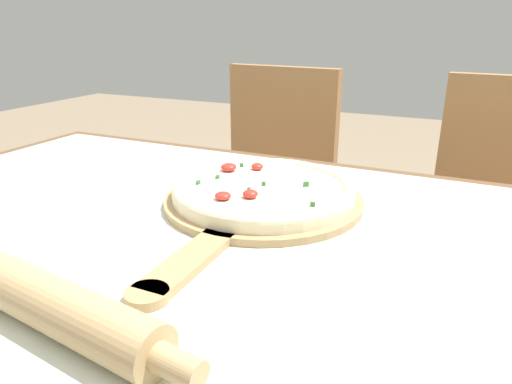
# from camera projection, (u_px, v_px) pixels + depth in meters

# --- Properties ---
(dining_table) EXTENTS (1.48, 0.81, 0.74)m
(dining_table) POSITION_uv_depth(u_px,v_px,m) (253.00, 297.00, 0.70)
(dining_table) COLOR brown
(dining_table) RESTS_ON ground_plane
(towel_cloth) EXTENTS (1.40, 0.73, 0.00)m
(towel_cloth) POSITION_uv_depth(u_px,v_px,m) (253.00, 233.00, 0.66)
(towel_cloth) COLOR silver
(towel_cloth) RESTS_ON dining_table
(pizza_peel) EXTENTS (0.33, 0.51, 0.01)m
(pizza_peel) POSITION_uv_depth(u_px,v_px,m) (258.00, 204.00, 0.75)
(pizza_peel) COLOR tan
(pizza_peel) RESTS_ON towel_cloth
(pizza) EXTENTS (0.30, 0.30, 0.03)m
(pizza) POSITION_uv_depth(u_px,v_px,m) (263.00, 189.00, 0.76)
(pizza) COLOR beige
(pizza) RESTS_ON pizza_peel
(rolling_pin) EXTENTS (0.40, 0.09, 0.05)m
(rolling_pin) POSITION_uv_depth(u_px,v_px,m) (41.00, 298.00, 0.45)
(rolling_pin) COLOR tan
(rolling_pin) RESTS_ON towel_cloth
(chair_left) EXTENTS (0.44, 0.44, 0.91)m
(chair_left) POSITION_uv_depth(u_px,v_px,m) (268.00, 188.00, 1.48)
(chair_left) COLOR #A37547
(chair_left) RESTS_ON ground_plane
(chair_right) EXTENTS (0.44, 0.44, 0.91)m
(chair_right) POSITION_uv_depth(u_px,v_px,m) (499.00, 224.00, 1.22)
(chair_right) COLOR #A37547
(chair_right) RESTS_ON ground_plane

